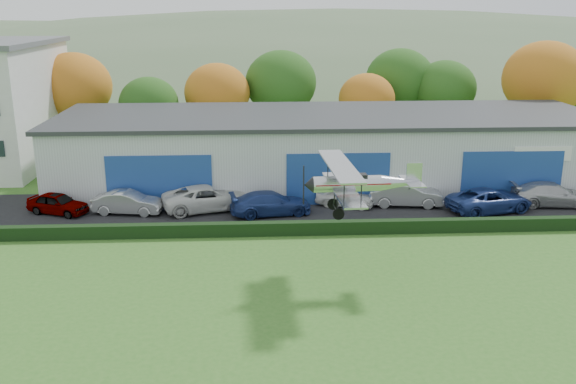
{
  "coord_description": "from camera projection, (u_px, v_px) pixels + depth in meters",
  "views": [
    {
      "loc": [
        -0.63,
        -19.26,
        13.04
      ],
      "look_at": [
        1.06,
        12.01,
        3.87
      ],
      "focal_mm": 39.61,
      "sensor_mm": 36.0,
      "label": 1
    }
  ],
  "objects": [
    {
      "name": "distant_hills",
      "position": [
        239.0,
        114.0,
        159.75
      ],
      "size": [
        430.0,
        196.0,
        56.0
      ],
      "color": "#4C6642",
      "rests_on": "ground"
    },
    {
      "name": "tree_belt",
      "position": [
        269.0,
        89.0,
        59.55
      ],
      "size": [
        75.7,
        13.22,
        10.12
      ],
      "color": "#3D2614",
      "rests_on": "ground"
    },
    {
      "name": "car_6",
      "position": [
        489.0,
        200.0,
        41.63
      ],
      "size": [
        6.18,
        4.12,
        1.58
      ],
      "primitive_type": "imported",
      "rotation": [
        0.0,
        0.0,
        1.86
      ],
      "color": "navy",
      "rests_on": "apron"
    },
    {
      "name": "car_7",
      "position": [
        552.0,
        194.0,
        42.91
      ],
      "size": [
        5.62,
        2.73,
        1.58
      ],
      "primitive_type": "imported",
      "rotation": [
        0.0,
        0.0,
        1.47
      ],
      "color": "silver",
      "rests_on": "apron"
    },
    {
      "name": "car_0",
      "position": [
        58.0,
        203.0,
        41.26
      ],
      "size": [
        4.39,
        3.04,
        1.39
      ],
      "primitive_type": "imported",
      "rotation": [
        0.0,
        0.0,
        1.19
      ],
      "color": "gray",
      "rests_on": "apron"
    },
    {
      "name": "biplane",
      "position": [
        357.0,
        182.0,
        30.64
      ],
      "size": [
        5.82,
        6.65,
        2.5
      ],
      "rotation": [
        0.0,
        0.0,
        0.05
      ],
      "color": "silver"
    },
    {
      "name": "hangar",
      "position": [
        328.0,
        148.0,
        48.48
      ],
      "size": [
        40.6,
        12.6,
        5.3
      ],
      "color": "#B2B7BC",
      "rests_on": "ground"
    },
    {
      "name": "hedge",
      "position": [
        317.0,
        228.0,
        37.72
      ],
      "size": [
        46.0,
        0.6,
        0.8
      ],
      "primitive_type": "cube",
      "color": "black",
      "rests_on": "ground"
    },
    {
      "name": "car_4",
      "position": [
        345.0,
        196.0,
        42.84
      ],
      "size": [
        4.25,
        2.84,
        1.34
      ],
      "primitive_type": "imported",
      "rotation": [
        0.0,
        0.0,
        1.22
      ],
      "color": "silver",
      "rests_on": "apron"
    },
    {
      "name": "car_1",
      "position": [
        128.0,
        202.0,
        41.28
      ],
      "size": [
        4.7,
        2.22,
        1.49
      ],
      "primitive_type": "imported",
      "rotation": [
        0.0,
        0.0,
        1.42
      ],
      "color": "silver",
      "rests_on": "apron"
    },
    {
      "name": "car_5",
      "position": [
        406.0,
        194.0,
        42.86
      ],
      "size": [
        5.12,
        2.26,
        1.63
      ],
      "primitive_type": "imported",
      "rotation": [
        0.0,
        0.0,
        1.46
      ],
      "color": "silver",
      "rests_on": "apron"
    },
    {
      "name": "apron",
      "position": [
        310.0,
        209.0,
        42.42
      ],
      "size": [
        48.0,
        9.0,
        0.05
      ],
      "primitive_type": "cube",
      "color": "black",
      "rests_on": "ground"
    },
    {
      "name": "car_3",
      "position": [
        271.0,
        203.0,
        41.06
      ],
      "size": [
        5.53,
        2.99,
        1.52
      ],
      "primitive_type": "imported",
      "rotation": [
        0.0,
        0.0,
        1.74
      ],
      "color": "navy",
      "rests_on": "apron"
    },
    {
      "name": "car_2",
      "position": [
        208.0,
        198.0,
        41.98
      ],
      "size": [
        6.46,
        4.3,
        1.65
      ],
      "primitive_type": "imported",
      "rotation": [
        0.0,
        0.0,
        1.86
      ],
      "color": "silver",
      "rests_on": "apron"
    }
  ]
}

